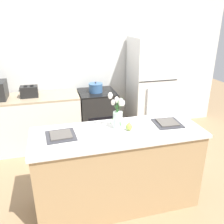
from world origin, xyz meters
TOP-DOWN VIEW (x-y plane):
  - ground_plane at (0.00, 0.00)m, footprint 10.00×10.00m
  - back_wall at (0.00, 2.00)m, footprint 5.20×0.08m
  - kitchen_island at (0.00, 0.00)m, footprint 1.80×0.66m
  - back_counter at (-1.06, 1.60)m, footprint 1.68×0.60m
  - stove_range at (0.10, 1.60)m, footprint 0.60×0.61m
  - refrigerator at (1.05, 1.60)m, footprint 0.68×0.67m
  - flower_vase at (0.01, 0.07)m, footprint 0.17×0.14m
  - pear_figurine at (0.12, -0.01)m, footprint 0.07×0.07m
  - plate_setting_left at (-0.59, 0.04)m, footprint 0.31×0.31m
  - plate_setting_right at (0.59, 0.04)m, footprint 0.31×0.31m
  - toaster at (-0.97, 1.59)m, footprint 0.28×0.18m
  - cooking_pot at (0.08, 1.58)m, footprint 0.23×0.23m

SIDE VIEW (x-z plane):
  - ground_plane at x=0.00m, z-range 0.00..0.00m
  - stove_range at x=0.10m, z-range 0.00..0.88m
  - back_counter at x=-1.06m, z-range 0.00..0.88m
  - kitchen_island at x=0.00m, z-range 0.00..0.93m
  - refrigerator at x=1.05m, z-range 0.00..1.74m
  - plate_setting_left at x=-0.59m, z-range 0.92..0.95m
  - plate_setting_right at x=0.59m, z-range 0.92..0.95m
  - cooking_pot at x=0.08m, z-range 0.87..1.04m
  - toaster at x=-0.97m, z-range 0.88..1.05m
  - pear_figurine at x=0.12m, z-range 0.91..1.03m
  - flower_vase at x=0.01m, z-range 0.89..1.30m
  - back_wall at x=0.00m, z-range 0.00..2.70m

